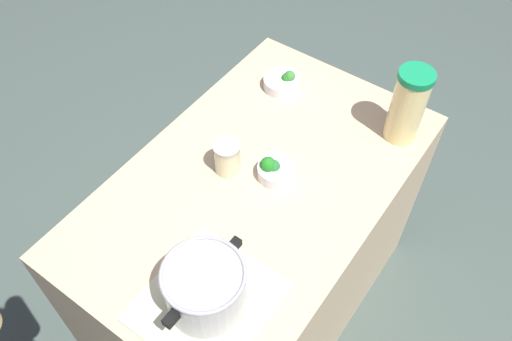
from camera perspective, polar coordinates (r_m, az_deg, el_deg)
ground_plane at (r=2.38m, az=0.00°, el=-13.69°), size 8.00×8.00×0.00m
counter_slab at (r=2.01m, az=0.00°, el=-8.53°), size 1.21×0.76×0.85m
dish_cloth at (r=1.44m, az=-5.21°, el=-13.84°), size 0.35×0.32×0.01m
cooking_pot at (r=1.37m, az=-5.47°, el=-12.32°), size 0.28×0.21×0.16m
lemonade_pitcher at (r=1.75m, az=15.94°, el=6.70°), size 0.11×0.11×0.27m
mason_jar at (r=1.64m, az=-3.09°, el=1.41°), size 0.09×0.09×0.11m
broccoli_bowl_front at (r=1.64m, az=1.97°, el=0.08°), size 0.12×0.12×0.08m
broccoli_bowl_center at (r=1.93m, az=2.87°, el=9.44°), size 0.13×0.13×0.07m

